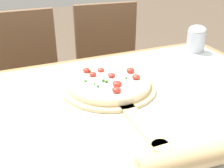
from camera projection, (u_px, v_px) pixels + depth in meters
dining_table at (128, 134)px, 0.94m from camera, size 1.22×0.88×0.73m
towel_cloth at (129, 105)px, 0.89m from camera, size 1.14×0.80×0.00m
pizza_peel at (112, 90)px, 0.96m from camera, size 0.33×0.54×0.01m
pizza at (109, 82)px, 0.98m from camera, size 0.29×0.29×0.04m
rolling_pin at (211, 154)px, 0.64m from camera, size 0.45×0.09×0.06m
chair_left at (28, 81)px, 1.56m from camera, size 0.40×0.40×0.87m
chair_right at (110, 67)px, 1.73m from camera, size 0.44×0.44×0.87m
flour_cup at (196, 38)px, 1.29m from camera, size 0.08×0.08×0.12m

